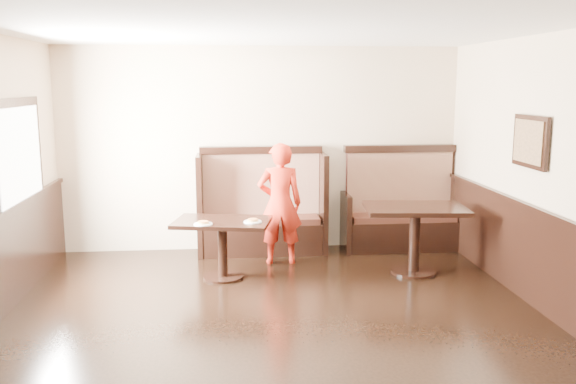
{
  "coord_description": "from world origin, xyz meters",
  "views": [
    {
      "loc": [
        -0.44,
        -4.89,
        2.31
      ],
      "look_at": [
        0.27,
        2.35,
        1.0
      ],
      "focal_mm": 38.0,
      "sensor_mm": 36.0,
      "label": 1
    }
  ],
  "objects": [
    {
      "name": "table_neighbor",
      "position": [
        1.8,
        2.14,
        0.62
      ],
      "size": [
        1.27,
        0.9,
        0.83
      ],
      "rotation": [
        0.0,
        0.0,
        -0.1
      ],
      "color": "black",
      "rests_on": "ground"
    },
    {
      "name": "pizza_plate_left",
      "position": [
        -0.75,
        1.96,
        0.72
      ],
      "size": [
        0.22,
        0.22,
        0.04
      ],
      "color": "white",
      "rests_on": "table_main"
    },
    {
      "name": "ground",
      "position": [
        0.0,
        0.0,
        0.0
      ],
      "size": [
        7.0,
        7.0,
        0.0
      ],
      "primitive_type": "plane",
      "color": "black",
      "rests_on": "ground"
    },
    {
      "name": "pizza_plate_right",
      "position": [
        -0.18,
        2.03,
        0.72
      ],
      "size": [
        0.21,
        0.21,
        0.04
      ],
      "color": "white",
      "rests_on": "table_main"
    },
    {
      "name": "room_shell",
      "position": [
        -0.3,
        0.28,
        0.67
      ],
      "size": [
        7.0,
        7.0,
        7.0
      ],
      "color": "#CEB395",
      "rests_on": "ground"
    },
    {
      "name": "booth_neighbor",
      "position": [
        1.95,
        3.29,
        0.48
      ],
      "size": [
        1.65,
        0.72,
        1.45
      ],
      "color": "black",
      "rests_on": "ground"
    },
    {
      "name": "child",
      "position": [
        0.2,
        2.72,
        0.78
      ],
      "size": [
        0.57,
        0.38,
        1.57
      ],
      "primitive_type": "imported",
      "rotation": [
        0.0,
        0.0,
        3.14
      ],
      "color": "red",
      "rests_on": "ground"
    },
    {
      "name": "booth_main",
      "position": [
        0.0,
        3.3,
        0.53
      ],
      "size": [
        1.75,
        0.72,
        1.45
      ],
      "color": "black",
      "rests_on": "ground"
    },
    {
      "name": "table_main",
      "position": [
        -0.53,
        2.16,
        0.54
      ],
      "size": [
        1.23,
        0.9,
        0.71
      ],
      "rotation": [
        0.0,
        0.0,
        -0.2
      ],
      "color": "black",
      "rests_on": "ground"
    }
  ]
}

